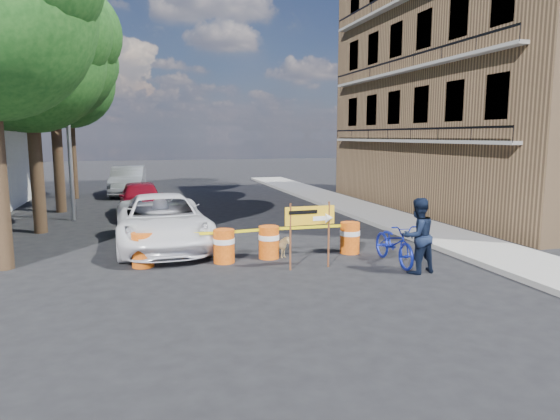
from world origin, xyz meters
TOP-DOWN VIEW (x-y plane):
  - ground at (0.00, 0.00)m, footprint 120.00×120.00m
  - sidewalk_east at (6.20, 6.00)m, footprint 2.40×40.00m
  - apartment_building at (12.00, 8.00)m, footprint 8.00×16.00m
  - tree_mid_a at (-6.74, 7.00)m, footprint 5.25×5.00m
  - tree_mid_b at (-6.73, 12.00)m, footprint 5.67×5.40m
  - tree_far at (-6.74, 17.00)m, footprint 5.04×4.80m
  - streetlamp at (-5.93, 9.50)m, footprint 1.25×0.18m
  - barrel_far_left at (-3.40, 1.25)m, footprint 0.58×0.58m
  - barrel_mid_left at (-1.31, 1.10)m, footprint 0.58×0.58m
  - barrel_mid_right at (-0.03, 1.25)m, footprint 0.58×0.58m
  - barrel_far_right at (2.38, 1.20)m, footprint 0.58×0.58m
  - detour_sign at (0.86, -0.10)m, footprint 1.33×0.26m
  - pedestrian at (3.11, -1.21)m, footprint 1.03×0.87m
  - bicycle at (3.01, -0.25)m, footprint 0.79×1.15m
  - dog at (0.18, 1.20)m, footprint 0.83×0.62m
  - suv_white at (-2.80, 3.50)m, footprint 2.80×5.79m
  - sedan_red at (-3.36, 9.84)m, footprint 1.92×4.42m
  - sedan_silver at (-4.01, 17.91)m, footprint 2.07×5.12m

SIDE VIEW (x-z plane):
  - ground at x=0.00m, z-range 0.00..0.00m
  - sidewalk_east at x=6.20m, z-range 0.00..0.15m
  - dog at x=0.18m, z-range 0.00..0.64m
  - barrel_far_left at x=-3.40m, z-range 0.02..0.92m
  - barrel_mid_left at x=-1.31m, z-range 0.02..0.92m
  - barrel_mid_right at x=-0.03m, z-range 0.02..0.92m
  - barrel_far_right at x=2.38m, z-range 0.02..0.92m
  - sedan_red at x=-3.36m, z-range 0.00..1.48m
  - suv_white at x=-2.80m, z-range 0.00..1.59m
  - sedan_silver at x=-4.01m, z-range 0.00..1.65m
  - pedestrian at x=3.11m, z-range 0.00..1.88m
  - bicycle at x=3.01m, z-range 0.00..2.13m
  - detour_sign at x=0.86m, z-range 0.39..2.10m
  - streetlamp at x=-5.93m, z-range 0.38..8.38m
  - apartment_building at x=12.00m, z-range 0.00..12.00m
  - tree_mid_a at x=-6.74m, z-range 1.67..10.34m
  - tree_far at x=-6.74m, z-range 1.80..10.64m
  - tree_mid_b at x=-6.73m, z-range 1.90..11.53m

